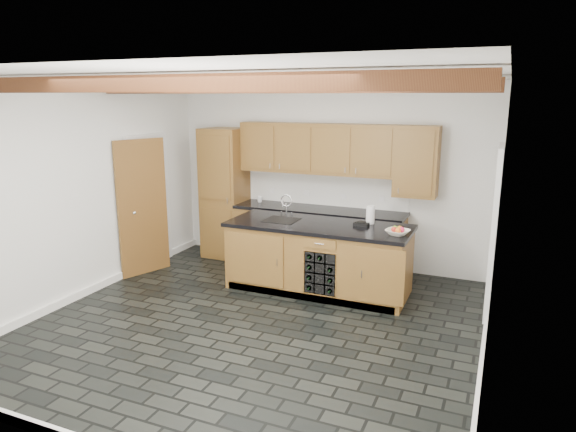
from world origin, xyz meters
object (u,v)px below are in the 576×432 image
(kitchen_scale, at_px, (361,224))
(fruit_bowl, at_px, (398,232))
(island, at_px, (319,258))
(paper_towel, at_px, (370,215))

(kitchen_scale, height_order, fruit_bowl, fruit_bowl)
(island, xyz_separation_m, kitchen_scale, (0.54, 0.13, 0.49))
(island, xyz_separation_m, paper_towel, (0.62, 0.31, 0.59))
(island, xyz_separation_m, fruit_bowl, (1.07, -0.14, 0.50))
(island, distance_m, fruit_bowl, 1.19)
(paper_towel, bearing_deg, kitchen_scale, -112.72)
(fruit_bowl, relative_size, paper_towel, 1.17)
(island, relative_size, paper_towel, 10.25)
(island, height_order, paper_towel, paper_towel)
(island, bearing_deg, paper_towel, 26.36)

